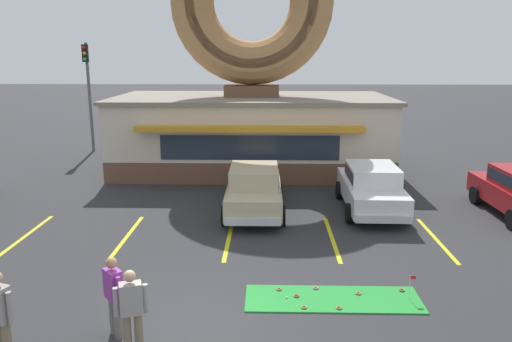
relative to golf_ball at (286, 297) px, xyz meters
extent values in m
plane|color=#2D2D30|center=(-1.84, -1.28, -0.05)|extent=(160.00, 160.00, 0.00)
cube|color=brown|center=(-1.16, 12.72, 0.40)|extent=(12.00, 6.00, 0.90)
cube|color=beige|center=(-1.16, 12.72, 2.00)|extent=(12.00, 6.00, 2.30)
cube|color=gray|center=(-1.16, 12.72, 3.23)|extent=(12.30, 6.30, 0.16)
cube|color=orange|center=(-1.16, 9.42, 2.30)|extent=(9.00, 0.60, 0.20)
cube|color=#232D3D|center=(-1.16, 9.71, 1.50)|extent=(7.20, 0.03, 1.00)
cube|color=brown|center=(-1.16, 12.72, 3.56)|extent=(2.40, 1.80, 0.50)
torus|color=#B27F4C|center=(-1.16, 12.72, 7.36)|extent=(7.10, 1.90, 7.10)
torus|color=tan|center=(-1.16, 12.30, 7.36)|extent=(6.25, 1.05, 6.24)
cube|color=green|center=(1.01, 0.01, -0.04)|extent=(3.81, 1.22, 0.03)
torus|color=#A5724C|center=(1.08, -0.43, 0.00)|extent=(0.13, 0.13, 0.04)
torus|color=brown|center=(0.22, 0.07, 0.00)|extent=(0.13, 0.13, 0.04)
torus|color=#A5724C|center=(0.35, -0.43, 0.00)|extent=(0.13, 0.13, 0.04)
torus|color=#A5724C|center=(1.60, 0.22, 0.00)|extent=(0.13, 0.13, 0.04)
torus|color=brown|center=(2.61, 0.40, 0.00)|extent=(0.13, 0.13, 0.04)
torus|color=#D8667F|center=(0.68, 0.46, 0.00)|extent=(0.13, 0.13, 0.04)
torus|color=#A5724C|center=(-0.15, 0.38, 0.00)|extent=(0.13, 0.13, 0.04)
sphere|color=white|center=(0.00, 0.00, 0.00)|extent=(0.04, 0.04, 0.04)
cylinder|color=silver|center=(2.66, 0.04, 0.25)|extent=(0.01, 0.01, 0.55)
cube|color=red|center=(2.72, 0.04, 0.48)|extent=(0.12, 0.01, 0.08)
cube|color=silver|center=(3.08, 6.47, 0.61)|extent=(1.85, 4.44, 0.68)
cube|color=silver|center=(3.08, 6.32, 1.25)|extent=(1.60, 2.13, 0.60)
cube|color=#232D3D|center=(3.08, 6.32, 1.27)|extent=(1.63, 2.05, 0.36)
cube|color=silver|center=(3.13, 8.70, 0.37)|extent=(1.67, 0.13, 0.24)
cube|color=silver|center=(3.03, 4.24, 0.37)|extent=(1.67, 0.13, 0.24)
cylinder|color=black|center=(2.23, 7.85, 0.27)|extent=(0.23, 0.64, 0.64)
cylinder|color=black|center=(3.99, 7.82, 0.27)|extent=(0.23, 0.64, 0.64)
cylinder|color=black|center=(2.17, 5.12, 0.27)|extent=(0.23, 0.64, 0.64)
cylinder|color=black|center=(3.93, 5.09, 0.27)|extent=(0.23, 0.64, 0.64)
cube|color=silver|center=(7.85, 8.19, 0.37)|extent=(1.67, 0.12, 0.24)
cylinder|color=black|center=(6.98, 7.31, 0.27)|extent=(0.23, 0.64, 0.64)
cube|color=#BCAD89|center=(-0.88, 6.17, 0.61)|extent=(1.80, 4.42, 0.68)
cube|color=#BCAD89|center=(-0.88, 6.02, 1.25)|extent=(1.58, 2.11, 0.60)
cube|color=#232D3D|center=(-0.88, 6.02, 1.27)|extent=(1.60, 2.03, 0.36)
cube|color=silver|center=(-0.90, 8.40, 0.37)|extent=(1.67, 0.11, 0.24)
cube|color=silver|center=(-0.86, 3.94, 0.37)|extent=(1.67, 0.11, 0.24)
cylinder|color=black|center=(-1.77, 7.52, 0.27)|extent=(0.23, 0.64, 0.64)
cylinder|color=black|center=(-0.01, 7.54, 0.27)|extent=(0.23, 0.64, 0.64)
cylinder|color=black|center=(-1.75, 4.79, 0.27)|extent=(0.23, 0.64, 0.64)
cylinder|color=black|center=(0.01, 4.81, 0.27)|extent=(0.23, 0.64, 0.64)
cylinder|color=slate|center=(-3.35, -1.43, 0.34)|extent=(0.15, 0.15, 0.78)
cylinder|color=slate|center=(-3.22, -1.58, 0.34)|extent=(0.15, 0.15, 0.78)
cube|color=#8C3393|center=(-3.28, -1.51, 1.01)|extent=(0.43, 0.45, 0.57)
cylinder|color=#8C3393|center=(-3.44, -1.32, 0.98)|extent=(0.10, 0.10, 0.52)
cylinder|color=#8C3393|center=(-3.12, -1.70, 0.98)|extent=(0.10, 0.10, 0.52)
sphere|color=#9E7051|center=(-3.28, -1.51, 1.43)|extent=(0.21, 0.21, 0.21)
cylinder|color=#7F7056|center=(-2.89, -2.12, 0.34)|extent=(0.15, 0.15, 0.79)
cylinder|color=#7F7056|center=(-2.70, -2.06, 0.34)|extent=(0.15, 0.15, 0.79)
cube|color=gray|center=(-2.79, -2.09, 1.02)|extent=(0.43, 0.34, 0.58)
cylinder|color=gray|center=(-3.03, -2.16, 0.99)|extent=(0.10, 0.10, 0.53)
cylinder|color=gray|center=(-2.55, -2.01, 0.99)|extent=(0.10, 0.10, 0.53)
sphere|color=tan|center=(-2.79, -2.09, 1.45)|extent=(0.21, 0.21, 0.21)
cylinder|color=gray|center=(-4.65, -2.60, 1.09)|extent=(0.10, 0.10, 0.58)
cylinder|color=#1E662D|center=(4.50, 9.57, 0.42)|extent=(0.56, 0.56, 0.95)
torus|color=#123D1B|center=(4.50, 9.57, 0.90)|extent=(0.57, 0.57, 0.05)
cylinder|color=#595B60|center=(-10.04, 16.83, 2.85)|extent=(0.16, 0.16, 5.80)
cube|color=black|center=(-10.04, 16.65, 5.20)|extent=(0.28, 0.24, 0.90)
sphere|color=red|center=(-10.04, 16.53, 5.50)|extent=(0.18, 0.18, 0.18)
sphere|color=orange|center=(-10.04, 16.53, 5.20)|extent=(0.18, 0.18, 0.18)
sphere|color=green|center=(-10.04, 16.53, 4.90)|extent=(0.18, 0.18, 0.18)
cube|color=yellow|center=(-7.54, 3.72, -0.05)|extent=(0.12, 3.60, 0.01)
cube|color=yellow|center=(-4.54, 3.72, -0.05)|extent=(0.12, 3.60, 0.01)
cube|color=yellow|center=(-1.54, 3.72, -0.05)|extent=(0.12, 3.60, 0.01)
cube|color=yellow|center=(1.46, 3.72, -0.05)|extent=(0.12, 3.60, 0.01)
cube|color=yellow|center=(4.46, 3.72, -0.05)|extent=(0.12, 3.60, 0.01)
camera|label=1|loc=(-0.42, -9.96, 5.17)|focal=35.00mm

